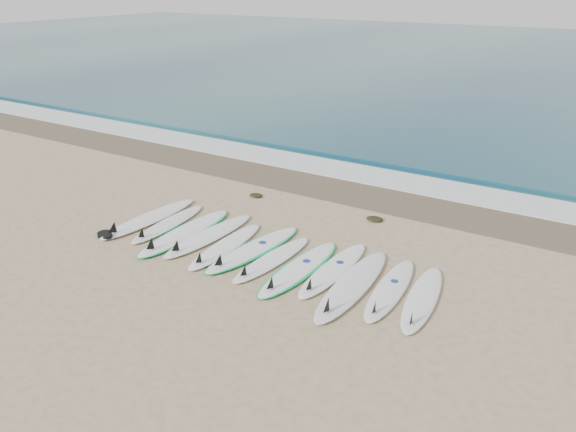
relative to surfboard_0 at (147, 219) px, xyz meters
The scene contains 20 objects.
ground 3.19m from the surfboard_0, ahead, with size 120.00×120.00×0.00m, color tan.
ocean 32.67m from the surfboard_0, 84.40° to the left, with size 120.00×55.00×0.03m, color #1C4F5F.
wet_sand_band 5.21m from the surfboard_0, 52.22° to the left, with size 120.00×1.80×0.01m, color brown.
foam_band 6.37m from the surfboard_0, 59.96° to the left, with size 120.00×1.40×0.04m, color silver.
wave_crest 7.71m from the surfboard_0, 65.55° to the left, with size 120.00×1.00×0.10m, color #1C4F5F.
surfboard_0 is the anchor object (origin of this frame).
surfboard_1 0.57m from the surfboard_0, ahead, with size 0.65×2.38×0.30m.
surfboard_2 1.20m from the surfboard_0, ahead, with size 0.73×2.84×0.36m.
surfboard_3 1.72m from the surfboard_0, ahead, with size 0.68×2.66×0.34m.
surfboard_4 2.34m from the surfboard_0, ahead, with size 0.64×2.45×0.31m.
surfboard_5 2.89m from the surfboard_0, ahead, with size 0.95×2.73×0.34m.
surfboard_6 3.45m from the surfboard_0, ahead, with size 0.64×2.36×0.30m.
surfboard_7 4.08m from the surfboard_0, ahead, with size 0.67×2.60×0.33m.
surfboard_8 4.65m from the surfboard_0, ahead, with size 0.52×2.50×0.32m.
surfboard_9 5.21m from the surfboard_0, ahead, with size 0.73×2.91×0.37m.
surfboard_10 5.82m from the surfboard_0, ahead, with size 0.70×2.42×0.31m.
surfboard_11 6.40m from the surfboard_0, ahead, with size 0.80×2.41×0.30m.
seaweed_near 2.83m from the surfboard_0, 65.15° to the left, with size 0.35×0.27×0.07m, color black.
seaweed_far 5.12m from the surfboard_0, 32.51° to the left, with size 0.39×0.30×0.07m, color black.
leash_coil 1.07m from the surfboard_0, 98.42° to the right, with size 0.46×0.36×0.11m.
Camera 1 is at (5.60, -8.15, 5.07)m, focal length 35.00 mm.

